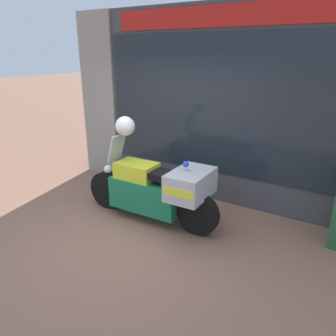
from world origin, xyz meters
name	(u,v)px	position (x,y,z in m)	size (l,w,h in m)	color
ground_plane	(129,236)	(0.00, 0.00, 0.00)	(60.00, 60.00, 0.00)	#8E604C
shop_building	(179,103)	(-0.37, 2.00, 1.64)	(5.16, 0.55, 3.27)	#424247
window_display	(212,170)	(0.35, 2.03, 0.47)	(3.87, 0.30, 1.95)	slate
paramedic_motorcycle	(158,189)	(0.11, 0.58, 0.56)	(2.34, 0.78, 1.32)	black
white_helmet	(125,126)	(-0.46, 0.57, 1.47)	(0.30, 0.30, 0.30)	white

